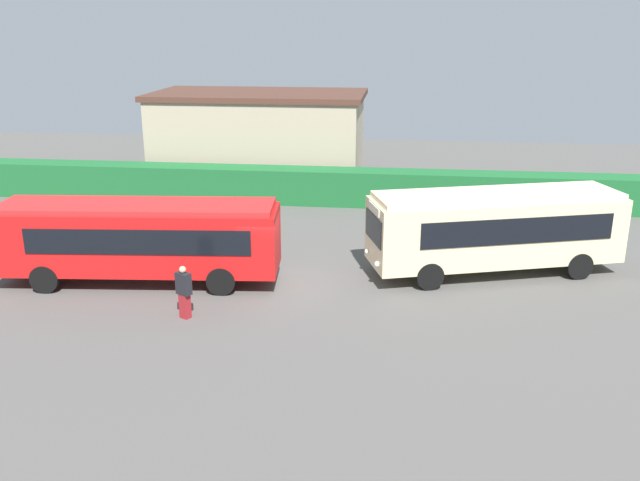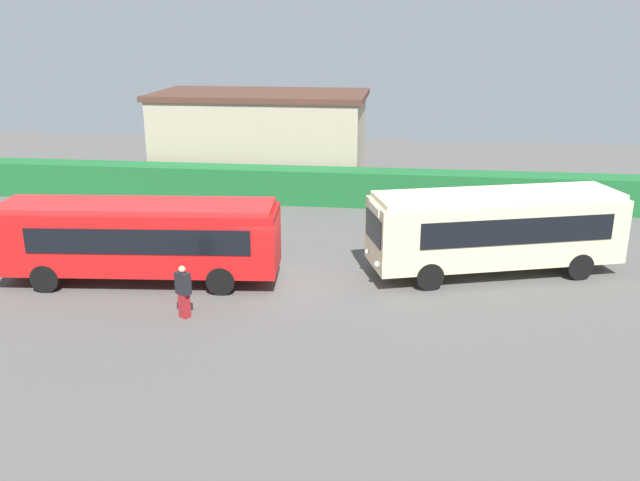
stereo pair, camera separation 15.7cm
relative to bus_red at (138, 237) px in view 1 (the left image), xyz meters
The scene contains 8 objects.
ground_plane 5.36m from the bus_red, ahead, with size 64.00×64.00×0.00m, color #514F4C.
bus_red is the anchor object (origin of this frame).
bus_cream 13.00m from the bus_red, 11.21° to the left, with size 9.60×5.20×3.11m.
person_left 4.23m from the bus_red, 104.24° to the left, with size 0.40×0.48×1.64m.
person_center 3.89m from the bus_red, 48.20° to the right, with size 0.56×0.46×1.76m.
person_right 15.06m from the bus_red, 18.64° to the left, with size 0.48×0.54×1.69m.
hedge_row 13.00m from the bus_red, 67.02° to the left, with size 44.00×1.64×1.80m, color #1A5E2C.
depot_building 16.57m from the bus_red, 86.56° to the left, with size 12.07×6.57×5.20m.
Camera 1 is at (4.20, -22.47, 9.10)m, focal length 38.25 mm.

